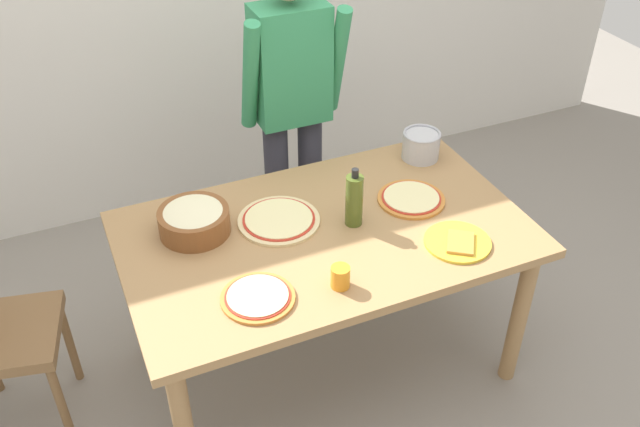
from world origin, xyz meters
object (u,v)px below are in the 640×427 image
pizza_raw_on_board (279,220)px  cup_orange (340,277)px  person_cook (292,101)px  popcorn_bowl (194,219)px  dining_table (325,248)px  steel_pot (421,145)px  plate_with_slice (458,242)px  pizza_cooked_on_tray (258,297)px  pizza_second_cooked (411,199)px  olive_oil_bottle (354,200)px

pizza_raw_on_board → cup_orange: cup_orange is taller
person_cook → popcorn_bowl: person_cook is taller
dining_table → steel_pot: (0.62, 0.33, 0.16)m
person_cook → plate_with_slice: bearing=-75.2°
pizza_cooked_on_tray → steel_pot: 1.16m
pizza_cooked_on_tray → pizza_second_cooked: 0.85m
person_cook → popcorn_bowl: 0.85m
pizza_cooked_on_tray → popcorn_bowl: 0.48m
pizza_second_cooked → pizza_cooked_on_tray: bearing=-158.5°
steel_pot → plate_with_slice: bearing=-106.9°
pizza_raw_on_board → pizza_cooked_on_tray: size_ratio=1.26×
popcorn_bowl → person_cook: bearing=41.2°
person_cook → pizza_cooked_on_tray: bearing=-117.8°
pizza_raw_on_board → pizza_second_cooked: size_ratio=1.17×
person_cook → pizza_cooked_on_tray: person_cook is taller
plate_with_slice → cup_orange: cup_orange is taller
dining_table → popcorn_bowl: 0.54m
pizza_second_cooked → popcorn_bowl: popcorn_bowl is taller
popcorn_bowl → steel_pot: size_ratio=1.61×
cup_orange → popcorn_bowl: bearing=127.1°
dining_table → pizza_raw_on_board: (-0.15, 0.13, 0.10)m
dining_table → plate_with_slice: (0.44, -0.28, 0.10)m
pizza_raw_on_board → popcorn_bowl: popcorn_bowl is taller
cup_orange → pizza_raw_on_board: bearing=98.4°
cup_orange → dining_table: bearing=75.6°
plate_with_slice → olive_oil_bottle: 0.43m
pizza_second_cooked → olive_oil_bottle: bearing=-170.8°
dining_table → person_cook: bearing=77.8°
person_cook → pizza_raw_on_board: 0.72m
pizza_second_cooked → steel_pot: (0.21, 0.29, 0.06)m
person_cook → olive_oil_bottle: size_ratio=6.33×
dining_table → plate_with_slice: bearing=-32.7°
popcorn_bowl → steel_pot: (1.10, 0.13, 0.00)m
steel_pot → olive_oil_bottle: bearing=-146.3°
plate_with_slice → steel_pot: 0.64m
pizza_second_cooked → dining_table: bearing=-173.8°
dining_table → pizza_cooked_on_tray: (-0.38, -0.27, 0.10)m
pizza_cooked_on_tray → cup_orange: 0.30m
pizza_raw_on_board → olive_oil_bottle: (0.27, -0.13, 0.10)m
pizza_raw_on_board → plate_with_slice: size_ratio=1.28×
popcorn_bowl → olive_oil_bottle: 0.63m
olive_oil_bottle → pizza_cooked_on_tray: bearing=-152.2°
plate_with_slice → cup_orange: bearing=-175.9°
pizza_raw_on_board → pizza_cooked_on_tray: same height
pizza_cooked_on_tray → popcorn_bowl: bearing=101.9°
plate_with_slice → pizza_cooked_on_tray: bearing=178.9°
pizza_cooked_on_tray → popcorn_bowl: size_ratio=0.95×
pizza_second_cooked → cup_orange: 0.62m
person_cook → steel_pot: bearing=-42.8°
person_cook → steel_pot: 0.64m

